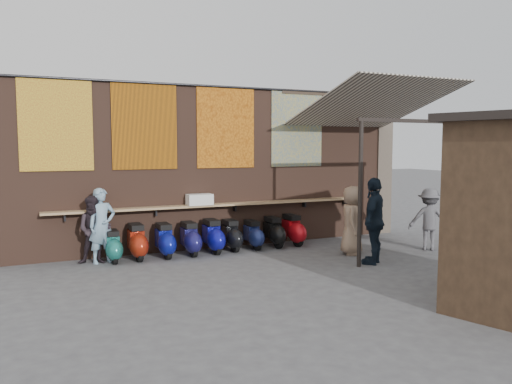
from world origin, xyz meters
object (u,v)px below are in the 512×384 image
at_px(scooter_stool_6, 253,235).
at_px(shopper_grey, 429,219).
at_px(scooter_stool_7, 274,232).
at_px(shopper_navy, 374,221).
at_px(shopper_tan, 352,220).
at_px(scooter_stool_8, 293,230).
at_px(scooter_stool_0, 113,246).
at_px(scooter_stool_2, 165,241).
at_px(scooter_stool_4, 213,236).
at_px(diner_right, 94,230).
at_px(scooter_stool_3, 190,239).
at_px(diner_left, 102,226).
at_px(shelf_box, 200,200).
at_px(scooter_stool_5, 231,235).

bearing_deg(scooter_stool_6, shopper_grey, -26.25).
distance_m(scooter_stool_7, shopper_navy, 2.83).
relative_size(scooter_stool_7, shopper_tan, 0.49).
height_order(scooter_stool_8, shopper_navy, shopper_navy).
xyz_separation_m(scooter_stool_0, scooter_stool_2, (1.15, -0.01, 0.04)).
bearing_deg(shopper_navy, scooter_stool_6, -92.96).
bearing_deg(shopper_grey, scooter_stool_7, 12.50).
bearing_deg(scooter_stool_4, diner_right, 179.46).
distance_m(scooter_stool_3, shopper_navy, 4.20).
distance_m(scooter_stool_0, shopper_tan, 5.46).
bearing_deg(scooter_stool_3, shopper_navy, -35.87).
xyz_separation_m(diner_left, shopper_tan, (5.44, -1.52, -0.01)).
distance_m(shopper_navy, shopper_grey, 2.21).
height_order(shelf_box, scooter_stool_5, shelf_box).
distance_m(scooter_stool_5, shopper_grey, 4.85).
distance_m(diner_left, shopper_grey, 7.69).
relative_size(shelf_box, shopper_tan, 0.38).
bearing_deg(scooter_stool_6, scooter_stool_3, -177.88).
height_order(shopper_navy, shopper_grey, shopper_navy).
bearing_deg(scooter_stool_8, scooter_stool_7, 179.85).
relative_size(scooter_stool_2, scooter_stool_4, 0.97).
bearing_deg(diner_right, scooter_stool_7, 14.34).
xyz_separation_m(scooter_stool_3, scooter_stool_8, (2.77, 0.08, 0.00)).
height_order(shopper_navy, shopper_tan, shopper_navy).
bearing_deg(shelf_box, shopper_tan, -30.20).
bearing_deg(scooter_stool_0, scooter_stool_6, 0.67).
bearing_deg(scooter_stool_8, scooter_stool_5, 179.57).
relative_size(scooter_stool_2, shopper_navy, 0.43).
bearing_deg(diner_left, scooter_stool_2, -15.98).
bearing_deg(shelf_box, shopper_grey, -23.10).
height_order(scooter_stool_3, shopper_navy, shopper_navy).
distance_m(scooter_stool_6, diner_left, 3.62).
relative_size(scooter_stool_5, scooter_stool_6, 1.07).
height_order(shopper_grey, shopper_tan, shopper_tan).
bearing_deg(shopper_navy, shelf_box, -80.53).
bearing_deg(shelf_box, scooter_stool_0, -171.11).
height_order(scooter_stool_3, scooter_stool_5, scooter_stool_3).
relative_size(shelf_box, scooter_stool_8, 0.74).
height_order(diner_right, shopper_tan, shopper_tan).
relative_size(shelf_box, scooter_stool_7, 0.78).
xyz_separation_m(scooter_stool_2, diner_right, (-1.52, 0.03, 0.35)).
relative_size(scooter_stool_5, shopper_navy, 0.42).
distance_m(diner_right, shopper_grey, 7.85).
relative_size(scooter_stool_5, diner_right, 0.53).
xyz_separation_m(scooter_stool_4, diner_left, (-2.53, 0.03, 0.42)).
height_order(scooter_stool_4, scooter_stool_5, scooter_stool_4).
bearing_deg(scooter_stool_4, scooter_stool_2, -179.55).
relative_size(diner_left, shopper_navy, 0.88).
distance_m(scooter_stool_2, diner_left, 1.43).
relative_size(scooter_stool_7, diner_right, 0.53).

